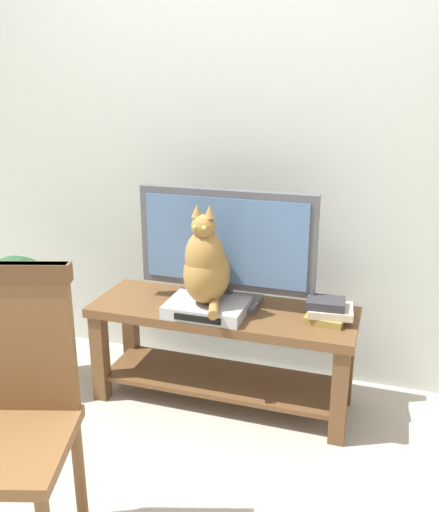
# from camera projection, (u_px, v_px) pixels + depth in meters

# --- Properties ---
(ground_plane) EXTENTS (12.00, 12.00, 0.00)m
(ground_plane) POSITION_uv_depth(u_px,v_px,m) (178.00, 471.00, 2.27)
(ground_plane) COLOR #ADA393
(back_wall) EXTENTS (7.00, 0.12, 2.80)m
(back_wall) POSITION_uv_depth(u_px,v_px,m) (247.00, 110.00, 2.77)
(back_wall) COLOR #B7BCB2
(back_wall) RESTS_ON ground
(tv_stand) EXTENTS (1.27, 0.44, 0.50)m
(tv_stand) POSITION_uv_depth(u_px,v_px,m) (223.00, 338.00, 2.68)
(tv_stand) COLOR brown
(tv_stand) RESTS_ON ground
(tv) EXTENTS (0.85, 0.20, 0.57)m
(tv) POSITION_uv_depth(u_px,v_px,m) (226.00, 245.00, 2.59)
(tv) COLOR #4C4C51
(tv) RESTS_ON tv_stand
(media_box) EXTENTS (0.37, 0.28, 0.06)m
(media_box) POSITION_uv_depth(u_px,v_px,m) (207.00, 307.00, 2.57)
(media_box) COLOR #ADADB2
(media_box) RESTS_ON tv_stand
(cat) EXTENTS (0.22, 0.33, 0.47)m
(cat) POSITION_uv_depth(u_px,v_px,m) (206.00, 266.00, 2.49)
(cat) COLOR olive
(cat) RESTS_ON media_box
(wooden_chair) EXTENTS (0.51, 0.51, 1.01)m
(wooden_chair) POSITION_uv_depth(u_px,v_px,m) (8.00, 404.00, 1.71)
(wooden_chair) COLOR brown
(wooden_chair) RESTS_ON ground
(book_stack) EXTENTS (0.22, 0.20, 0.11)m
(book_stack) POSITION_uv_depth(u_px,v_px,m) (328.00, 310.00, 2.48)
(book_stack) COLOR olive
(book_stack) RESTS_ON tv_stand
(potted_plant) EXTENTS (0.39, 0.39, 0.72)m
(potted_plant) POSITION_uv_depth(u_px,v_px,m) (18.00, 311.00, 2.76)
(potted_plant) COLOR #9E6B4C
(potted_plant) RESTS_ON ground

